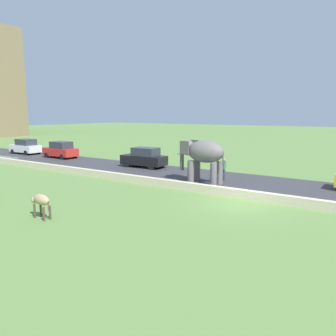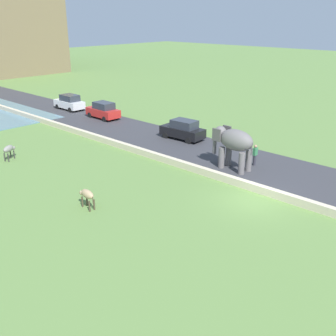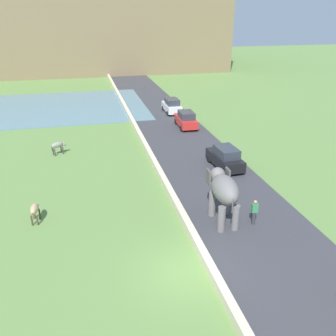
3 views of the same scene
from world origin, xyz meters
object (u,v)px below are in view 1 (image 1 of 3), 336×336
object	(u,v)px
car_red	(61,150)
cow_tan	(41,201)
elephant	(202,154)
car_white	(25,147)
person_beside_elephant	(224,169)
car_black	(144,158)

from	to	relation	value
car_red	cow_tan	size ratio (longest dim) A/B	2.88
car_red	elephant	bearing A→B (deg)	-99.56
car_red	car_white	size ratio (longest dim) A/B	1.01
car_white	car_red	bearing A→B (deg)	-90.01
person_beside_elephant	car_red	size ratio (longest dim) A/B	0.40
elephant	car_red	bearing A→B (deg)	80.44
car_black	cow_tan	size ratio (longest dim) A/B	2.90
person_beside_elephant	car_black	size ratio (longest dim) A/B	0.40
car_white	cow_tan	size ratio (longest dim) A/B	2.85
elephant	cow_tan	xyz separation A→B (m)	(-10.84, 2.53, -1.20)
person_beside_elephant	car_black	xyz separation A→B (m)	(1.48, 8.24, 0.03)
person_beside_elephant	car_red	world-z (taller)	car_red
elephant	person_beside_elephant	size ratio (longest dim) A/B	2.14
car_black	cow_tan	world-z (taller)	car_black
elephant	car_black	xyz separation A→B (m)	(3.14, 7.40, -1.14)
elephant	car_white	xyz separation A→B (m)	(3.14, 24.88, -1.14)
car_white	cow_tan	xyz separation A→B (m)	(-13.97, -22.35, -0.06)
person_beside_elephant	car_red	distance (m)	19.53
elephant	car_black	world-z (taller)	elephant
elephant	car_white	bearing A→B (deg)	82.81
cow_tan	car_red	bearing A→B (deg)	49.04
person_beside_elephant	car_white	xyz separation A→B (m)	(1.48, 25.72, 0.03)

